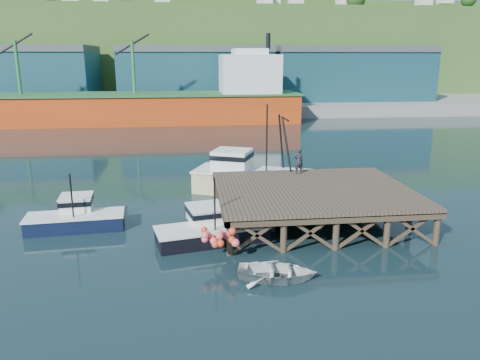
{
  "coord_description": "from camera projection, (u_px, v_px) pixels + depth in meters",
  "views": [
    {
      "loc": [
        -2.34,
        -27.35,
        10.0
      ],
      "look_at": [
        1.12,
        2.0,
        2.26
      ],
      "focal_mm": 35.0,
      "sensor_mm": 36.0,
      "label": 1
    }
  ],
  "objects": [
    {
      "name": "dinghy",
      "position": [
        277.0,
        272.0,
        21.67
      ],
      "size": [
        4.24,
        3.47,
        0.77
      ],
      "primitive_type": "imported",
      "rotation": [
        0.0,
        0.0,
        1.32
      ],
      "color": "silver",
      "rests_on": "ground"
    },
    {
      "name": "warehouse_mid",
      "position": [
        196.0,
        77.0,
        89.87
      ],
      "size": [
        28.0,
        16.0,
        9.0
      ],
      "primitive_type": "cube",
      "color": "#194855",
      "rests_on": "far_quay"
    },
    {
      "name": "wharf",
      "position": [
        314.0,
        192.0,
        29.02
      ],
      "size": [
        12.0,
        10.0,
        2.62
      ],
      "color": "brown",
      "rests_on": "ground"
    },
    {
      "name": "boat_black",
      "position": [
        211.0,
        228.0,
        26.3
      ],
      "size": [
        6.59,
        5.47,
        3.86
      ],
      "rotation": [
        0.0,
        0.0,
        0.21
      ],
      "color": "black",
      "rests_on": "ground"
    },
    {
      "name": "cargo_ship",
      "position": [
        145.0,
        102.0,
        73.39
      ],
      "size": [
        55.5,
        10.0,
        13.75
      ],
      "color": "#BF3E12",
      "rests_on": "ground"
    },
    {
      "name": "trawler",
      "position": [
        257.0,
        176.0,
        35.3
      ],
      "size": [
        10.64,
        7.24,
        6.72
      ],
      "rotation": [
        0.0,
        0.0,
        -0.4
      ],
      "color": "#C6C180",
      "rests_on": "ground"
    },
    {
      "name": "warehouse_left",
      "position": [
        5.0,
        77.0,
        85.91
      ],
      "size": [
        32.0,
        16.0,
        9.0
      ],
      "primitive_type": "cube",
      "color": "#194855",
      "rests_on": "far_quay"
    },
    {
      "name": "ground",
      "position": [
        226.0,
        224.0,
        29.07
      ],
      "size": [
        300.0,
        300.0,
        0.0
      ],
      "primitive_type": "plane",
      "color": "black",
      "rests_on": "ground"
    },
    {
      "name": "dockworker",
      "position": [
        299.0,
        161.0,
        32.61
      ],
      "size": [
        0.72,
        0.53,
        1.83
      ],
      "primitive_type": "imported",
      "rotation": [
        0.0,
        0.0,
        3.28
      ],
      "color": "black",
      "rests_on": "wharf"
    },
    {
      "name": "far_quay",
      "position": [
        196.0,
        103.0,
        96.07
      ],
      "size": [
        160.0,
        40.0,
        2.0
      ],
      "primitive_type": "cube",
      "color": "gray",
      "rests_on": "ground"
    },
    {
      "name": "boat_navy",
      "position": [
        76.0,
        216.0,
        28.24
      ],
      "size": [
        5.86,
        3.31,
        3.57
      ],
      "rotation": [
        0.0,
        0.0,
        0.08
      ],
      "color": "black",
      "rests_on": "ground"
    },
    {
      "name": "hillside",
      "position": [
        192.0,
        54.0,
        122.36
      ],
      "size": [
        220.0,
        50.0,
        22.0
      ],
      "primitive_type": "cube",
      "color": "#2D511E",
      "rests_on": "ground"
    },
    {
      "name": "warehouse_right",
      "position": [
        347.0,
        76.0,
        93.27
      ],
      "size": [
        30.0,
        16.0,
        9.0
      ],
      "primitive_type": "cube",
      "color": "#194855",
      "rests_on": "far_quay"
    }
  ]
}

